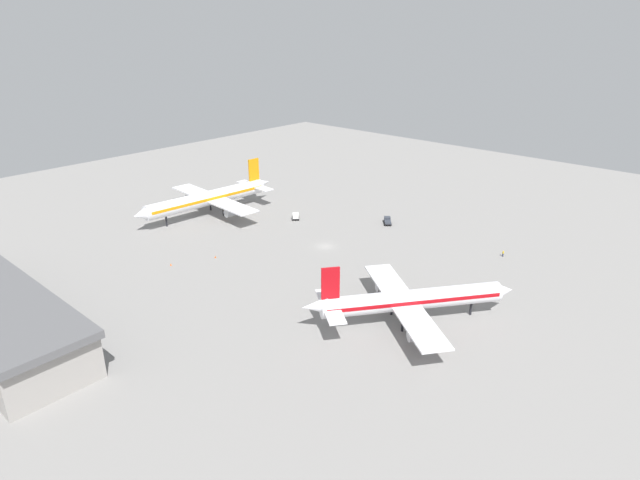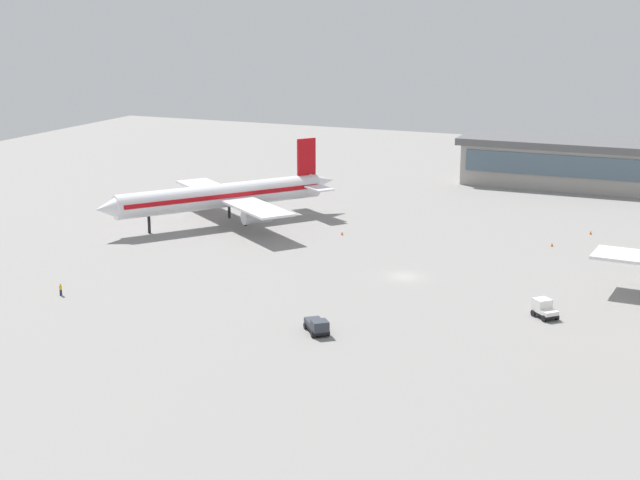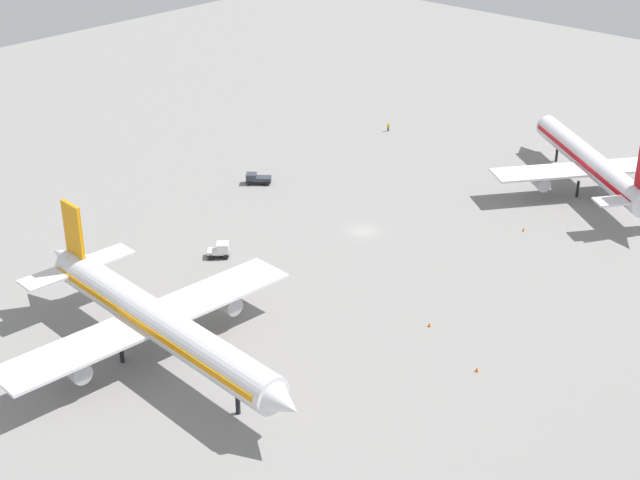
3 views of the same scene
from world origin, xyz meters
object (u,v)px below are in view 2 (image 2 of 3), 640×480
(baggage_tug, at_px, (544,308))
(safety_cone_far_side, at_px, (552,245))
(pushback_tractor, at_px, (317,325))
(safety_cone_mid_apron, at_px, (591,233))
(airplane_taxiing, at_px, (224,196))
(ground_crew_worker, at_px, (61,289))
(safety_cone_near_gate, at_px, (342,233))

(baggage_tug, xyz_separation_m, safety_cone_far_side, (4.97, -35.50, -0.86))
(pushback_tractor, height_order, safety_cone_mid_apron, pushback_tractor)
(airplane_taxiing, xyz_separation_m, baggage_tug, (-61.03, 28.79, -3.89))
(pushback_tractor, height_order, ground_crew_worker, pushback_tractor)
(baggage_tug, bearing_deg, safety_cone_mid_apron, -44.92)
(pushback_tractor, xyz_separation_m, safety_cone_far_side, (-18.83, -51.87, -0.67))
(safety_cone_near_gate, bearing_deg, pushback_tractor, 108.20)
(airplane_taxiing, relative_size, pushback_tractor, 8.44)
(pushback_tractor, height_order, safety_cone_far_side, pushback_tractor)
(airplane_taxiing, xyz_separation_m, safety_cone_far_side, (-56.06, -6.71, -4.75))
(pushback_tractor, xyz_separation_m, ground_crew_worker, (37.44, 0.02, -0.12))
(airplane_taxiing, height_order, safety_cone_near_gate, airplane_taxiing)
(pushback_tractor, distance_m, safety_cone_mid_apron, 66.74)
(safety_cone_mid_apron, relative_size, safety_cone_far_side, 1.00)
(airplane_taxiing, distance_m, baggage_tug, 67.59)
(airplane_taxiing, xyz_separation_m, safety_cone_near_gate, (-22.24, -0.44, -4.75))
(baggage_tug, height_order, safety_cone_mid_apron, baggage_tug)
(airplane_taxiing, bearing_deg, pushback_tractor, 76.21)
(baggage_tug, bearing_deg, safety_cone_near_gate, 7.66)
(airplane_taxiing, distance_m, ground_crew_worker, 45.38)
(baggage_tug, xyz_separation_m, ground_crew_worker, (61.24, 16.39, -0.31))
(airplane_taxiing, distance_m, safety_cone_mid_apron, 63.29)
(baggage_tug, xyz_separation_m, pushback_tractor, (23.80, 16.37, -0.19))
(safety_cone_far_side, bearing_deg, safety_cone_mid_apron, -113.58)
(airplane_taxiing, height_order, safety_cone_far_side, airplane_taxiing)
(safety_cone_near_gate, bearing_deg, airplane_taxiing, 1.12)
(ground_crew_worker, xyz_separation_m, safety_cone_mid_apron, (-60.90, -62.50, -0.55))
(safety_cone_mid_apron, height_order, safety_cone_far_side, same)
(ground_crew_worker, bearing_deg, safety_cone_mid_apron, -157.64)
(pushback_tractor, distance_m, safety_cone_far_side, 55.19)
(baggage_tug, distance_m, ground_crew_worker, 63.40)
(airplane_taxiing, bearing_deg, safety_cone_far_side, 133.53)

